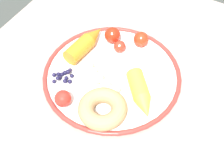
# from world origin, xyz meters

# --- Properties ---
(dining_table) EXTENTS (0.96, 0.84, 0.74)m
(dining_table) POSITION_xyz_m (0.00, 0.00, 0.64)
(dining_table) COLOR #A79289
(dining_table) RESTS_ON ground_plane
(plate) EXTENTS (0.35, 0.35, 0.02)m
(plate) POSITION_xyz_m (0.05, 0.05, 0.75)
(plate) COLOR white
(plate) RESTS_ON dining_table
(banana) EXTENTS (0.07, 0.12, 0.03)m
(banana) POSITION_xyz_m (0.02, 0.06, 0.77)
(banana) COLOR beige
(banana) RESTS_ON plate
(carrot_orange) EXTENTS (0.14, 0.06, 0.04)m
(carrot_orange) POSITION_xyz_m (0.10, 0.15, 0.78)
(carrot_orange) COLOR orange
(carrot_orange) RESTS_ON plate
(carrot_yellow) EXTENTS (0.13, 0.12, 0.04)m
(carrot_yellow) POSITION_xyz_m (0.02, -0.05, 0.78)
(carrot_yellow) COLOR yellow
(carrot_yellow) RESTS_ON plate
(donut) EXTENTS (0.15, 0.15, 0.04)m
(donut) POSITION_xyz_m (-0.06, 0.01, 0.77)
(donut) COLOR tan
(donut) RESTS_ON plate
(blueberry_pile) EXTENTS (0.06, 0.06, 0.02)m
(blueberry_pile) POSITION_xyz_m (-0.02, 0.15, 0.76)
(blueberry_pile) COLOR #191638
(blueberry_pile) RESTS_ON plate
(tomato_near) EXTENTS (0.04, 0.04, 0.04)m
(tomato_near) POSITION_xyz_m (0.16, 0.10, 0.78)
(tomato_near) COLOR red
(tomato_near) RESTS_ON plate
(tomato_mid) EXTENTS (0.04, 0.04, 0.04)m
(tomato_mid) POSITION_xyz_m (-0.08, 0.10, 0.78)
(tomato_mid) COLOR red
(tomato_mid) RESTS_ON plate
(tomato_far) EXTENTS (0.03, 0.03, 0.03)m
(tomato_far) POSITION_xyz_m (0.13, 0.07, 0.77)
(tomato_far) COLOR red
(tomato_far) RESTS_ON plate
(tomato_extra) EXTENTS (0.04, 0.04, 0.04)m
(tomato_extra) POSITION_xyz_m (0.18, 0.03, 0.78)
(tomato_extra) COLOR red
(tomato_extra) RESTS_ON plate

